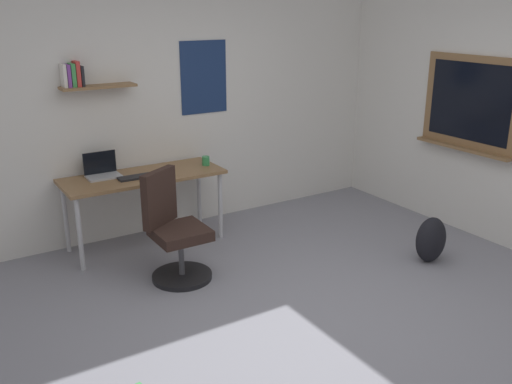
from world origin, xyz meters
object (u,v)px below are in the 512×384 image
Objects in this scene: office_chair at (174,234)px; coffee_mug at (206,161)px; laptop at (102,171)px; backpack at (431,240)px; desk at (143,182)px; keyboard at (138,177)px; computer_mouse at (166,172)px.

coffee_mug is (0.71, 0.78, 0.36)m from office_chair.
backpack is (2.41, -1.90, -0.56)m from laptop.
laptop is at bearing 170.46° from coffee_mug.
desk is 1.61× the size of office_chair.
office_chair is 10.33× the size of coffee_mug.
keyboard is (0.27, -0.22, -0.04)m from laptop.
laptop reaches higher than desk.
office_chair is at bearing -93.63° from desk.
laptop is 0.35m from keyboard.
office_chair is (-0.05, -0.80, -0.24)m from desk.
computer_mouse is 0.46m from coffee_mug.
backpack is (1.87, -1.68, -0.52)m from computer_mouse.
keyboard is 4.02× the size of coffee_mug.
computer_mouse is 1.13× the size of coffee_mug.
laptop reaches higher than computer_mouse.
desk is 2.75m from backpack.
backpack is at bearing -38.11° from keyboard.
computer_mouse reaches higher than desk.
laptop is 0.72× the size of backpack.
office_chair is 2.57× the size of keyboard.
coffee_mug is at bearing 129.06° from backpack.
coffee_mug is 2.30m from backpack.
coffee_mug is (0.66, -0.02, 0.12)m from desk.
backpack is at bearing -24.26° from office_chair.
computer_mouse reaches higher than backpack.
keyboard is 0.28m from computer_mouse.
coffee_mug is 0.21× the size of backpack.
computer_mouse is 0.24× the size of backpack.
backpack is (2.07, -1.76, -0.43)m from desk.
desk is 16.59× the size of coffee_mug.
desk is 0.13m from keyboard.
desk reaches higher than backpack.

